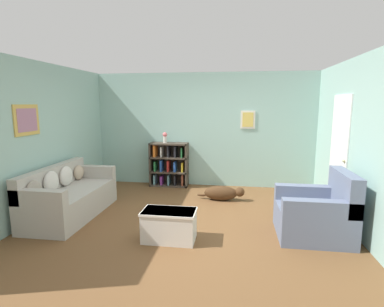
{
  "coord_description": "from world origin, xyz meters",
  "views": [
    {
      "loc": [
        0.75,
        -4.65,
        1.9
      ],
      "look_at": [
        0.0,
        0.4,
        1.05
      ],
      "focal_mm": 28.0,
      "sensor_mm": 36.0,
      "label": 1
    }
  ],
  "objects_px": {
    "couch": "(69,197)",
    "vase": "(165,137)",
    "coffee_table": "(169,224)",
    "bookshelf": "(169,165)",
    "recliner_chair": "(317,214)",
    "dog": "(223,193)"
  },
  "relations": [
    {
      "from": "bookshelf",
      "to": "vase",
      "type": "bearing_deg",
      "value": -167.12
    },
    {
      "from": "couch",
      "to": "dog",
      "type": "relative_size",
      "value": 1.96
    },
    {
      "from": "couch",
      "to": "bookshelf",
      "type": "xyz_separation_m",
      "value": [
        1.27,
        2.13,
        0.17
      ]
    },
    {
      "from": "dog",
      "to": "vase",
      "type": "bearing_deg",
      "value": 146.81
    },
    {
      "from": "coffee_table",
      "to": "couch",
      "type": "bearing_deg",
      "value": 160.49
    },
    {
      "from": "dog",
      "to": "vase",
      "type": "relative_size",
      "value": 3.87
    },
    {
      "from": "recliner_chair",
      "to": "coffee_table",
      "type": "bearing_deg",
      "value": -168.01
    },
    {
      "from": "dog",
      "to": "vase",
      "type": "distance_m",
      "value": 1.93
    },
    {
      "from": "couch",
      "to": "coffee_table",
      "type": "distance_m",
      "value": 2.02
    },
    {
      "from": "couch",
      "to": "coffee_table",
      "type": "bearing_deg",
      "value": -19.51
    },
    {
      "from": "couch",
      "to": "vase",
      "type": "height_order",
      "value": "vase"
    },
    {
      "from": "recliner_chair",
      "to": "coffee_table",
      "type": "distance_m",
      "value": 2.13
    },
    {
      "from": "couch",
      "to": "coffee_table",
      "type": "relative_size",
      "value": 2.47
    },
    {
      "from": "bookshelf",
      "to": "coffee_table",
      "type": "distance_m",
      "value": 2.89
    },
    {
      "from": "coffee_table",
      "to": "dog",
      "type": "relative_size",
      "value": 0.79
    },
    {
      "from": "recliner_chair",
      "to": "vase",
      "type": "relative_size",
      "value": 4.04
    },
    {
      "from": "dog",
      "to": "vase",
      "type": "height_order",
      "value": "vase"
    },
    {
      "from": "bookshelf",
      "to": "vase",
      "type": "relative_size",
      "value": 4.15
    },
    {
      "from": "couch",
      "to": "recliner_chair",
      "type": "height_order",
      "value": "recliner_chair"
    },
    {
      "from": "bookshelf",
      "to": "recliner_chair",
      "type": "bearing_deg",
      "value": -41.04
    },
    {
      "from": "couch",
      "to": "dog",
      "type": "bearing_deg",
      "value": 25.3
    },
    {
      "from": "dog",
      "to": "vase",
      "type": "xyz_separation_m",
      "value": [
        -1.38,
        0.9,
        1.0
      ]
    }
  ]
}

